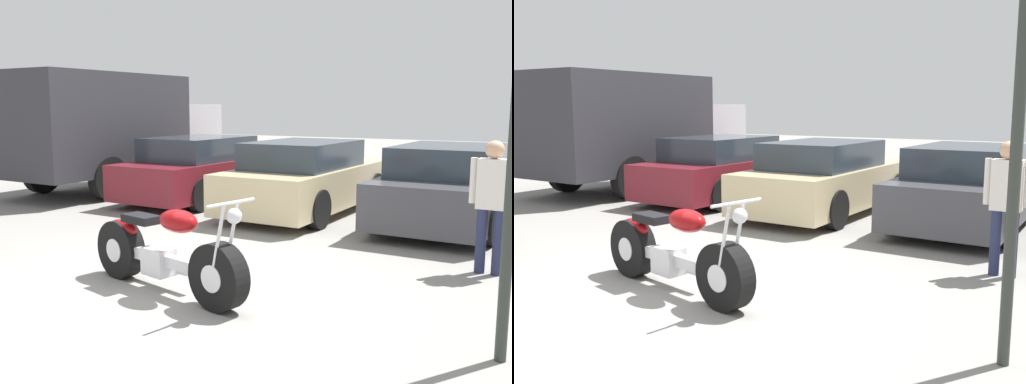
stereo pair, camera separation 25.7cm
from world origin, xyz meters
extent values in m
plane|color=gray|center=(0.00, 0.00, 0.00)|extent=(60.00, 60.00, 0.00)
cylinder|color=black|center=(0.80, -0.24, 0.34)|extent=(0.71, 0.33, 0.68)
cylinder|color=silver|center=(0.80, -0.24, 0.34)|extent=(0.31, 0.27, 0.27)
cylinder|color=black|center=(-0.80, 0.09, 0.34)|extent=(0.71, 0.33, 0.68)
cylinder|color=silver|center=(-0.80, 0.09, 0.34)|extent=(0.31, 0.27, 0.27)
cube|color=silver|center=(0.00, -0.07, 0.36)|extent=(1.25, 0.36, 0.12)
cube|color=silver|center=(-0.11, -0.05, 0.32)|extent=(0.38, 0.30, 0.30)
ellipsoid|color=maroon|center=(0.22, -0.12, 0.81)|extent=(0.57, 0.38, 0.24)
cube|color=black|center=(-0.40, 0.01, 0.75)|extent=(0.48, 0.32, 0.09)
ellipsoid|color=maroon|center=(-0.76, 0.08, 0.59)|extent=(0.51, 0.29, 0.20)
cylinder|color=silver|center=(0.87, -0.35, 0.72)|extent=(0.22, 0.08, 0.76)
cylinder|color=silver|center=(0.91, -0.17, 0.72)|extent=(0.22, 0.08, 0.76)
cylinder|color=silver|center=(0.98, -0.28, 1.09)|extent=(0.16, 0.61, 0.03)
sphere|color=silver|center=(1.02, -0.28, 0.97)|extent=(0.15, 0.15, 0.15)
cylinder|color=silver|center=(-0.31, 0.13, 0.22)|extent=(1.24, 0.33, 0.08)
cube|color=maroon|center=(-3.32, 5.31, 0.52)|extent=(1.75, 4.35, 0.71)
cube|color=#28333D|center=(-3.32, 5.05, 1.12)|extent=(1.54, 2.26, 0.48)
cylinder|color=black|center=(-4.14, 6.66, 0.33)|extent=(0.20, 0.66, 0.66)
cylinder|color=black|center=(-2.51, 6.66, 0.33)|extent=(0.20, 0.66, 0.66)
cylinder|color=black|center=(-4.14, 3.96, 0.33)|extent=(0.20, 0.66, 0.66)
cylinder|color=black|center=(-2.51, 3.96, 0.33)|extent=(0.20, 0.66, 0.66)
cube|color=#C6B284|center=(-0.76, 5.05, 0.52)|extent=(1.75, 4.35, 0.71)
cube|color=#28333D|center=(-0.76, 4.79, 1.12)|extent=(1.54, 2.26, 0.48)
cylinder|color=black|center=(-1.57, 6.40, 0.33)|extent=(0.20, 0.66, 0.66)
cylinder|color=black|center=(0.06, 6.40, 0.33)|extent=(0.20, 0.66, 0.66)
cylinder|color=black|center=(-1.57, 3.70, 0.33)|extent=(0.20, 0.66, 0.66)
cylinder|color=black|center=(0.06, 3.70, 0.33)|extent=(0.20, 0.66, 0.66)
cube|color=#3D3D42|center=(1.81, 5.27, 0.52)|extent=(1.75, 4.35, 0.71)
cube|color=#28333D|center=(1.81, 5.01, 1.12)|extent=(1.54, 2.26, 0.48)
cylinder|color=black|center=(1.00, 6.62, 0.33)|extent=(0.20, 0.66, 0.66)
cylinder|color=black|center=(2.63, 6.62, 0.33)|extent=(0.20, 0.66, 0.66)
cylinder|color=black|center=(1.00, 3.92, 0.33)|extent=(0.20, 0.66, 0.66)
cylinder|color=black|center=(2.63, 3.92, 0.33)|extent=(0.20, 0.66, 0.66)
cube|color=#2D2D33|center=(-6.05, 4.69, 1.61)|extent=(2.28, 4.24, 2.22)
cube|color=#B2B2B7|center=(-6.05, 7.56, 1.27)|extent=(2.19, 1.49, 1.56)
cylinder|color=black|center=(-7.11, 7.56, 0.47)|extent=(0.24, 0.95, 0.95)
cylinder|color=black|center=(-4.99, 7.56, 0.47)|extent=(0.24, 0.95, 0.95)
cylinder|color=black|center=(-7.11, 4.06, 0.47)|extent=(0.24, 0.95, 0.95)
cylinder|color=black|center=(-4.99, 4.06, 0.47)|extent=(0.24, 0.95, 0.95)
cylinder|color=#2D332D|center=(3.35, -0.04, 1.40)|extent=(0.09, 0.09, 2.81)
cylinder|color=#232847|center=(2.78, 2.43, 0.40)|extent=(0.12, 0.12, 0.79)
cylinder|color=#232847|center=(2.97, 2.43, 0.40)|extent=(0.12, 0.12, 0.79)
cube|color=silver|center=(2.87, 2.43, 1.09)|extent=(0.34, 0.20, 0.59)
cylinder|color=silver|center=(2.65, 2.43, 1.12)|extent=(0.08, 0.08, 0.55)
sphere|color=tan|center=(2.87, 2.43, 1.49)|extent=(0.21, 0.21, 0.21)
camera|label=1|loc=(3.87, -4.67, 1.98)|focal=40.00mm
camera|label=2|loc=(4.09, -4.54, 1.98)|focal=40.00mm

